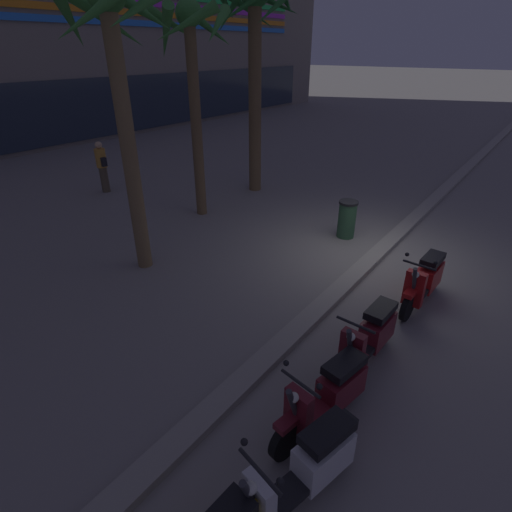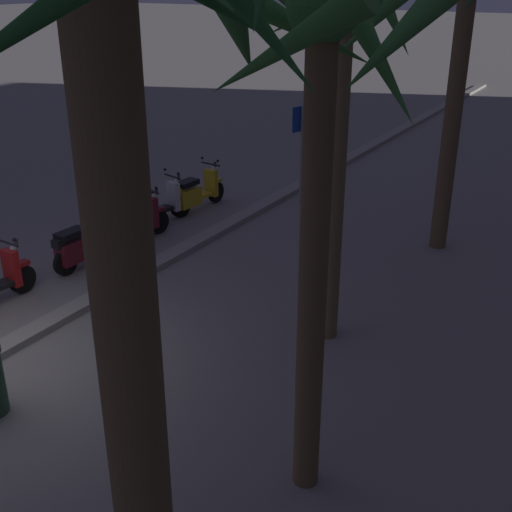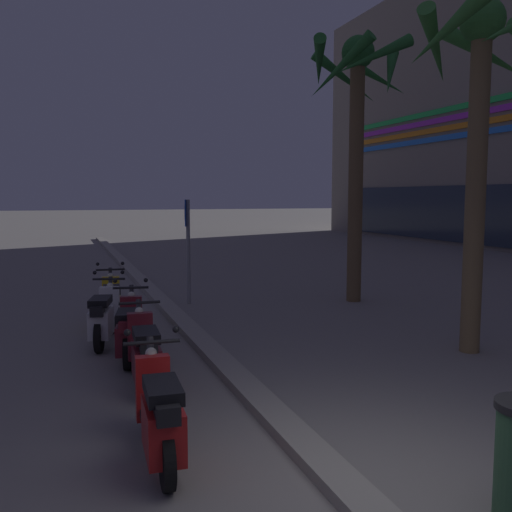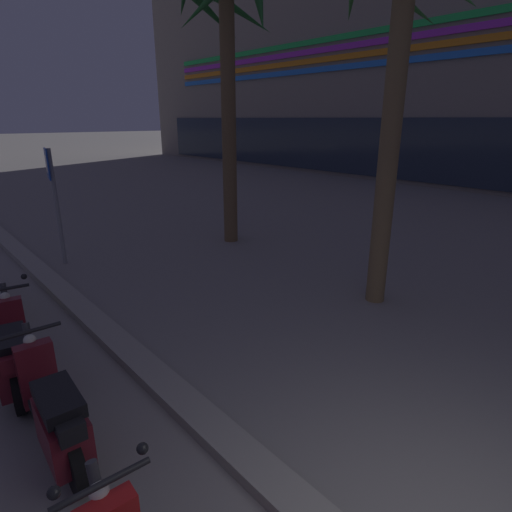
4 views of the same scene
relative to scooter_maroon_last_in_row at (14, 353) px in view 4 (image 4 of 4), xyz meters
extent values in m
cylinder|color=black|center=(-0.74, 0.14, -0.19)|extent=(0.53, 0.19, 0.52)
cylinder|color=black|center=(0.48, -0.09, -0.19)|extent=(0.53, 0.19, 0.52)
cube|color=maroon|center=(-0.18, 0.03, -0.13)|extent=(0.64, 0.38, 0.08)
cube|color=maroon|center=(0.26, -0.05, -0.03)|extent=(0.73, 0.44, 0.42)
cube|color=black|center=(0.28, -0.05, 0.31)|extent=(0.64, 0.40, 0.12)
cube|color=maroon|center=(-0.56, 0.10, 0.10)|extent=(0.20, 0.36, 0.66)
cube|color=maroon|center=(-0.74, 0.14, 0.10)|extent=(0.34, 0.22, 0.08)
cylinder|color=#333338|center=(-0.64, 0.12, 0.25)|extent=(0.29, 0.12, 0.69)
cylinder|color=black|center=(-0.56, 0.10, 0.57)|extent=(0.14, 0.56, 0.04)
sphere|color=white|center=(-0.66, 0.12, 0.43)|extent=(0.12, 0.12, 0.12)
cube|color=maroon|center=(0.56, -0.10, 0.21)|extent=(0.27, 0.24, 0.16)
sphere|color=black|center=(-0.50, 0.34, 0.69)|extent=(0.07, 0.07, 0.07)
cylinder|color=black|center=(0.60, 0.07, -0.19)|extent=(0.52, 0.13, 0.52)
cylinder|color=black|center=(1.86, 0.01, -0.19)|extent=(0.52, 0.13, 0.52)
cube|color=black|center=(1.18, 0.04, -0.13)|extent=(0.61, 0.31, 0.08)
cube|color=maroon|center=(1.64, 0.02, -0.02)|extent=(0.69, 0.35, 0.43)
cube|color=black|center=(1.66, 0.02, 0.33)|extent=(0.61, 0.33, 0.12)
cube|color=maroon|center=(0.78, 0.06, 0.10)|extent=(0.16, 0.35, 0.66)
cube|color=maroon|center=(0.60, 0.07, 0.10)|extent=(0.33, 0.18, 0.08)
cylinder|color=#333338|center=(0.70, 0.06, 0.25)|extent=(0.29, 0.08, 0.69)
cylinder|color=black|center=(0.78, 0.06, 0.57)|extent=(0.07, 0.56, 0.04)
sphere|color=white|center=(0.68, 0.07, 0.43)|extent=(0.12, 0.12, 0.12)
cube|color=black|center=(1.94, 0.00, 0.23)|extent=(0.25, 0.21, 0.16)
cylinder|color=black|center=(2.96, -0.11, 0.57)|extent=(0.07, 0.56, 0.04)
sphere|color=white|center=(2.86, -0.10, 0.43)|extent=(0.12, 0.12, 0.12)
sphere|color=black|center=(2.97, -0.35, 0.69)|extent=(0.07, 0.07, 0.07)
sphere|color=black|center=(2.99, 0.13, 0.69)|extent=(0.07, 0.07, 0.07)
cylinder|color=#939399|center=(-4.18, 1.84, 0.75)|extent=(0.09, 0.09, 2.40)
cube|color=#1947B7|center=(-4.20, 1.79, 1.65)|extent=(0.59, 0.15, 0.60)
cube|color=white|center=(-4.20, 1.77, 1.65)|extent=(0.33, 0.08, 0.33)
cylinder|color=olive|center=(1.31, 5.20, 2.11)|extent=(0.31, 0.31, 5.12)
cylinder|color=brown|center=(-3.20, 5.60, 2.42)|extent=(0.34, 0.34, 5.73)
cone|color=#286B2D|center=(-2.78, 6.19, 4.80)|extent=(1.48, 1.19, 1.38)
cone|color=#286B2D|center=(-3.62, 6.27, 4.88)|extent=(1.61, 1.15, 1.23)
cone|color=#286B2D|center=(-3.97, 5.68, 4.86)|extent=(0.44, 1.72, 1.27)
camera|label=1|loc=(-3.44, -1.45, 3.85)|focal=28.03mm
camera|label=2|loc=(9.52, 8.88, 4.81)|focal=45.49mm
camera|label=3|loc=(8.55, -0.95, 2.04)|focal=39.75mm
camera|label=4|loc=(4.88, -0.65, 2.51)|focal=29.20mm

